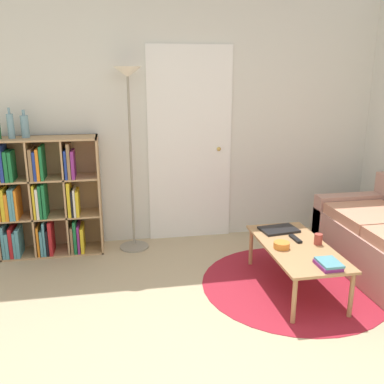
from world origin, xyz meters
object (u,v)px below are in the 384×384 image
at_px(bookshelf, 44,200).
at_px(floor_lamp, 129,108).
at_px(bowl, 282,245).
at_px(bottle_middle, 11,126).
at_px(coffee_table, 296,250).
at_px(bottle_right, 25,126).
at_px(laptop, 279,230).
at_px(cup, 318,239).

height_order(bookshelf, floor_lamp, floor_lamp).
bearing_deg(floor_lamp, bowl, -44.73).
bearing_deg(bottle_middle, coffee_table, -25.57).
distance_m(coffee_table, bowl, 0.16).
distance_m(bowl, bottle_right, 2.62).
height_order(floor_lamp, bottle_right, floor_lamp).
distance_m(bookshelf, laptop, 2.31).
xyz_separation_m(cup, bottle_right, (-2.48, 1.19, 0.86)).
xyz_separation_m(laptop, bowl, (-0.13, -0.39, 0.02)).
bearing_deg(bowl, cup, 3.47).
bearing_deg(bottle_right, cup, -25.67).
relative_size(floor_lamp, bottle_right, 6.99).
bearing_deg(bowl, bottle_middle, 152.56).
xyz_separation_m(bookshelf, bottle_right, (-0.11, 0.03, 0.73)).
bearing_deg(bottle_right, bowl, -29.45).
bearing_deg(bottle_right, bottle_middle, -163.48).
relative_size(bookshelf, bottle_right, 4.50).
xyz_separation_m(cup, bottle_middle, (-2.60, 1.16, 0.87)).
distance_m(floor_lamp, cup, 2.13).
xyz_separation_m(floor_lamp, cup, (1.49, -1.13, -1.02)).
relative_size(laptop, bowl, 2.70).
bearing_deg(floor_lamp, bottle_right, 176.47).
bearing_deg(laptop, bookshelf, 159.77).
bearing_deg(coffee_table, bottle_middle, 154.43).
xyz_separation_m(bowl, bottle_middle, (-2.26, 1.18, 0.89)).
distance_m(coffee_table, cup, 0.21).
height_order(bowl, cup, cup).
height_order(coffee_table, laptop, laptop).
relative_size(bookshelf, coffee_table, 1.08).
bearing_deg(coffee_table, bottle_right, 152.58).
bearing_deg(laptop, bottle_right, 160.04).
height_order(cup, bottle_middle, bottle_middle).
xyz_separation_m(bookshelf, floor_lamp, (0.88, -0.03, 0.89)).
height_order(coffee_table, cup, cup).
bearing_deg(bottle_middle, bookshelf, 1.81).
bearing_deg(cup, bottle_middle, 156.01).
distance_m(floor_lamp, bottle_middle, 1.11).
height_order(bowl, bottle_middle, bottle_middle).
height_order(bookshelf, bowl, bookshelf).
relative_size(coffee_table, cup, 11.88).
relative_size(coffee_table, bottle_right, 4.16).
distance_m(bookshelf, bowl, 2.36).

